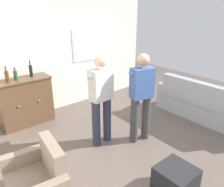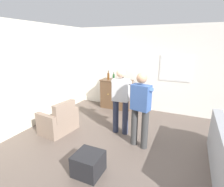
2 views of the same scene
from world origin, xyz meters
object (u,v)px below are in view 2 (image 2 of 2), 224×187
object	(u,v)px
bottle_wine_green	(123,77)
person_standing_left	(121,98)
armchair	(59,121)
sideboard_cabinet	(116,94)
bottle_spirits_clear	(108,76)
ottoman	(89,164)
bottle_liquor_amber	(114,77)
person_standing_right	(141,107)

from	to	relation	value
bottle_wine_green	person_standing_left	world-z (taller)	person_standing_left
armchair	sideboard_cabinet	bearing A→B (deg)	73.27
armchair	bottle_spirits_clear	world-z (taller)	bottle_spirits_clear
bottle_spirits_clear	person_standing_left	size ratio (longest dim) A/B	0.19
armchair	bottle_spirits_clear	distance (m)	2.38
bottle_spirits_clear	sideboard_cabinet	bearing A→B (deg)	8.28
ottoman	sideboard_cabinet	bearing A→B (deg)	104.54
sideboard_cabinet	bottle_spirits_clear	xyz separation A→B (m)	(-0.29, -0.04, 0.63)
armchair	bottle_liquor_amber	size ratio (longest dim) A/B	3.78
sideboard_cabinet	bottle_wine_green	distance (m)	0.68
armchair	sideboard_cabinet	size ratio (longest dim) A/B	0.87
sideboard_cabinet	person_standing_right	xyz separation A→B (m)	(1.42, -2.01, 0.42)
ottoman	person_standing_right	xyz separation A→B (m)	(0.58, 1.23, 0.74)
bottle_spirits_clear	ottoman	world-z (taller)	bottle_spirits_clear
bottle_wine_green	bottle_liquor_amber	distance (m)	0.33
sideboard_cabinet	ottoman	distance (m)	3.36
ottoman	person_standing_left	bearing A→B (deg)	91.17
sideboard_cabinet	person_standing_left	bearing A→B (deg)	-63.48
bottle_wine_green	ottoman	distance (m)	3.48
armchair	person_standing_left	size ratio (longest dim) A/B	0.57
ottoman	person_standing_left	size ratio (longest dim) A/B	0.29
person_standing_left	person_standing_right	bearing A→B (deg)	-32.64
bottle_liquor_amber	bottle_spirits_clear	distance (m)	0.19
sideboard_cabinet	bottle_liquor_amber	xyz separation A→B (m)	(-0.11, 0.02, 0.61)
bottle_wine_green	bottle_spirits_clear	world-z (taller)	bottle_wine_green
person_standing_left	person_standing_right	xyz separation A→B (m)	(0.61, -0.39, 0.00)
person_standing_left	bottle_spirits_clear	bearing A→B (deg)	124.82
person_standing_right	bottle_wine_green	bearing A→B (deg)	120.33
armchair	bottle_liquor_amber	xyz separation A→B (m)	(0.56, 2.25, 0.84)
sideboard_cabinet	bottle_liquor_amber	world-z (taller)	bottle_liquor_amber
bottle_wine_green	sideboard_cabinet	bearing A→B (deg)	-167.91
person_standing_left	sideboard_cabinet	bearing A→B (deg)	116.52
armchair	bottle_spirits_clear	xyz separation A→B (m)	(0.38, 2.19, 0.86)
bottle_wine_green	person_standing_left	distance (m)	1.78
bottle_liquor_amber	ottoman	bearing A→B (deg)	-73.73
bottle_wine_green	bottle_spirits_clear	distance (m)	0.51
sideboard_cabinet	bottle_spirits_clear	distance (m)	0.70
bottle_liquor_amber	bottle_spirits_clear	xyz separation A→B (m)	(-0.18, -0.06, 0.02)
bottle_wine_green	person_standing_right	xyz separation A→B (m)	(1.20, -2.06, -0.22)
bottle_spirits_clear	person_standing_right	world-z (taller)	person_standing_right
ottoman	armchair	bearing A→B (deg)	146.26
bottle_spirits_clear	ottoman	xyz separation A→B (m)	(1.13, -3.20, -0.95)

